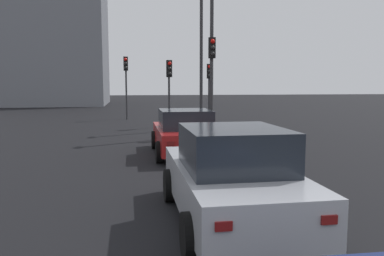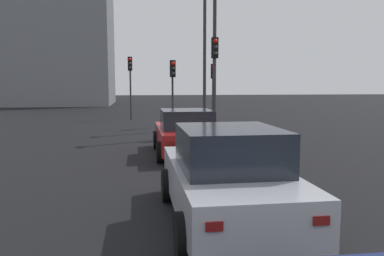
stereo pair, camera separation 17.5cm
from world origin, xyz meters
name	(u,v)px [view 1 (the left image)]	position (x,y,z in m)	size (l,w,h in m)	color
car_red_lead	(184,133)	(10.39, -0.19, 0.72)	(4.08, 2.04, 1.49)	maroon
car_silver_second	(231,177)	(4.12, -0.10, 0.77)	(4.17, 1.99, 1.62)	#A8AAB2
traffic_light_near_left	(209,80)	(21.57, -3.30, 2.57)	(0.32, 0.30, 3.56)	#2D2D30
traffic_light_near_right	(169,79)	(18.65, -0.52, 2.59)	(0.33, 0.31, 3.58)	#2D2D30
traffic_light_far_left	(126,74)	(23.53, 1.83, 2.94)	(0.32, 0.29, 4.08)	#2D2D30
traffic_light_far_right	(212,66)	(14.77, -2.03, 3.11)	(0.32, 0.29, 4.34)	#2D2D30
street_lamp_kerbside	(212,36)	(15.15, -2.09, 4.46)	(0.56, 0.36, 7.61)	#2D2D30
street_lamp_far	(201,45)	(17.67, -2.08, 4.31)	(0.56, 0.36, 7.32)	#2D2D30
building_facade_left	(54,29)	(43.90, 10.00, 8.45)	(11.78, 11.37, 16.90)	slate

